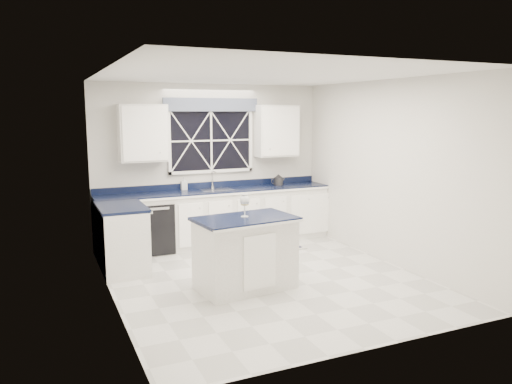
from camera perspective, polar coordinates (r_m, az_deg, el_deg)
name	(u,v)px	position (r m, az deg, el deg)	size (l,w,h in m)	color
ground	(266,279)	(6.85, 1.13, -9.86)	(4.50, 4.50, 0.00)	beige
back_wall	(211,164)	(8.62, -5.21, 3.24)	(4.00, 0.10, 2.70)	beige
base_cabinets	(201,222)	(8.22, -6.26, -3.43)	(3.99, 1.60, 0.90)	white
countertop	(217,191)	(8.39, -4.50, 0.12)	(3.98, 0.64, 0.04)	black
dishwasher	(153,227)	(8.20, -11.74, -3.89)	(0.60, 0.58, 0.82)	black
window	(211,136)	(8.54, -5.15, 6.41)	(1.65, 0.09, 1.26)	black
upper_cabinets	(213,132)	(8.42, -4.88, 6.85)	(3.10, 0.34, 0.90)	white
faucet	(213,179)	(8.55, -4.95, 1.49)	(0.05, 0.20, 0.30)	silver
island	(245,253)	(6.37, -1.23, -6.97)	(1.32, 0.88, 0.92)	white
rug	(268,248)	(8.29, 1.37, -6.40)	(1.19, 0.81, 0.02)	#A9A9A5
kettle	(278,180)	(8.90, 2.57, 1.37)	(0.28, 0.17, 0.20)	#2B2B2D
wine_glass	(245,201)	(6.25, -1.31, -1.06)	(0.12, 0.12, 0.29)	silver
soap_bottle	(184,183)	(8.43, -8.24, 0.98)	(0.10, 0.10, 0.22)	silver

